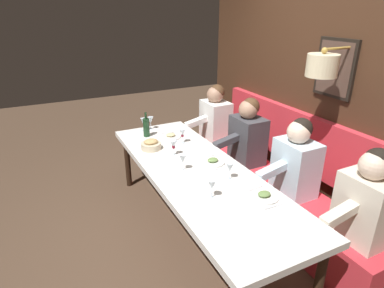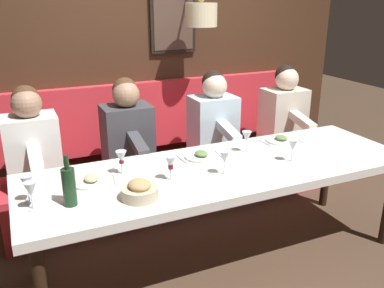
{
  "view_description": "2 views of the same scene",
  "coord_description": "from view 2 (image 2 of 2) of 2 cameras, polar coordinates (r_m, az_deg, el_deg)",
  "views": [
    {
      "loc": [
        -1.28,
        -2.47,
        2.19
      ],
      "look_at": [
        0.05,
        0.21,
        0.92
      ],
      "focal_mm": 30.45,
      "sensor_mm": 36.0,
      "label": 1
    },
    {
      "loc": [
        -2.34,
        1.29,
        1.86
      ],
      "look_at": [
        0.05,
        0.21,
        0.92
      ],
      "focal_mm": 38.88,
      "sensor_mm": 36.0,
      "label": 2
    }
  ],
  "objects": [
    {
      "name": "ground_plane",
      "position": [
        3.25,
        3.93,
        -15.2
      ],
      "size": [
        12.0,
        12.0,
        0.0
      ],
      "primitive_type": "plane",
      "color": "#4C3828"
    },
    {
      "name": "dining_table",
      "position": [
        2.92,
        4.23,
        -4.18
      ],
      "size": [
        0.9,
        2.75,
        0.74
      ],
      "color": "silver",
      "rests_on": "ground_plane"
    },
    {
      "name": "banquette_bench",
      "position": [
        3.84,
        -2.25,
        -5.49
      ],
      "size": [
        0.52,
        2.95,
        0.45
      ],
      "primitive_type": "cube",
      "color": "red",
      "rests_on": "ground_plane"
    },
    {
      "name": "back_wall_panel",
      "position": [
        4.05,
        -5.52,
        12.58
      ],
      "size": [
        0.59,
        4.15,
        2.9
      ],
      "color": "#422819",
      "rests_on": "ground_plane"
    },
    {
      "name": "diner_nearest",
      "position": [
        4.17,
        12.52,
        4.73
      ],
      "size": [
        0.6,
        0.4,
        0.79
      ],
      "color": "beige",
      "rests_on": "banquette_bench"
    },
    {
      "name": "diner_near",
      "position": [
        3.77,
        2.96,
        3.61
      ],
      "size": [
        0.6,
        0.4,
        0.79
      ],
      "color": "silver",
      "rests_on": "banquette_bench"
    },
    {
      "name": "diner_middle",
      "position": [
        3.49,
        -8.85,
        2.08
      ],
      "size": [
        0.6,
        0.4,
        0.79
      ],
      "color": "#3D3D42",
      "rests_on": "banquette_bench"
    },
    {
      "name": "diner_far",
      "position": [
        3.39,
        -21.16,
        0.39
      ],
      "size": [
        0.6,
        0.4,
        0.79
      ],
      "color": "white",
      "rests_on": "banquette_bench"
    },
    {
      "name": "place_setting_0",
      "position": [
        3.03,
        1.3,
        -1.63
      ],
      "size": [
        0.24,
        0.32,
        0.05
      ],
      "color": "silver",
      "rests_on": "dining_table"
    },
    {
      "name": "place_setting_1",
      "position": [
        3.45,
        12.12,
        0.57
      ],
      "size": [
        0.24,
        0.31,
        0.05
      ],
      "color": "silver",
      "rests_on": "dining_table"
    },
    {
      "name": "place_setting_2",
      "position": [
        2.71,
        -13.62,
        -4.94
      ],
      "size": [
        0.24,
        0.32,
        0.05
      ],
      "color": "silver",
      "rests_on": "dining_table"
    },
    {
      "name": "wine_glass_0",
      "position": [
        2.76,
        -9.68,
        -1.9
      ],
      "size": [
        0.07,
        0.07,
        0.16
      ],
      "color": "silver",
      "rests_on": "dining_table"
    },
    {
      "name": "wine_glass_1",
      "position": [
        2.44,
        -21.26,
        -5.94
      ],
      "size": [
        0.07,
        0.07,
        0.16
      ],
      "color": "silver",
      "rests_on": "dining_table"
    },
    {
      "name": "wine_glass_2",
      "position": [
        2.72,
        4.47,
        -1.93
      ],
      "size": [
        0.07,
        0.07,
        0.16
      ],
      "color": "silver",
      "rests_on": "dining_table"
    },
    {
      "name": "wine_glass_3",
      "position": [
        3.13,
        7.5,
        0.9
      ],
      "size": [
        0.07,
        0.07,
        0.16
      ],
      "color": "silver",
      "rests_on": "dining_table"
    },
    {
      "name": "wine_glass_4",
      "position": [
        3.01,
        13.66,
        -0.28
      ],
      "size": [
        0.07,
        0.07,
        0.16
      ],
      "color": "silver",
      "rests_on": "dining_table"
    },
    {
      "name": "wine_glass_5",
      "position": [
        2.63,
        -2.95,
        -2.7
      ],
      "size": [
        0.07,
        0.07,
        0.16
      ],
      "color": "silver",
      "rests_on": "dining_table"
    },
    {
      "name": "wine_glass_6",
      "position": [
        2.53,
        -21.7,
        -5.09
      ],
      "size": [
        0.07,
        0.07,
        0.16
      ],
      "color": "silver",
      "rests_on": "dining_table"
    },
    {
      "name": "wine_bottle",
      "position": [
        2.42,
        -16.51,
        -5.57
      ],
      "size": [
        0.08,
        0.08,
        0.3
      ],
      "color": "#19381E",
      "rests_on": "dining_table"
    },
    {
      "name": "bread_bowl",
      "position": [
        2.45,
        -7.19,
        -6.37
      ],
      "size": [
        0.22,
        0.22,
        0.12
      ],
      "color": "beige",
      "rests_on": "dining_table"
    }
  ]
}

